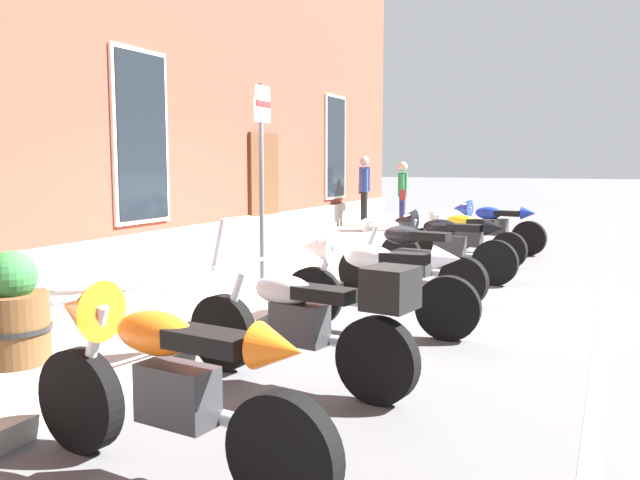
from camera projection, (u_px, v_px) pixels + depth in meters
The scene contains 14 objects.
ground_plane at pixel (338, 296), 8.79m from camera, with size 140.00×140.00×0.00m, color #4C4C4F.
sidewalk at pixel (234, 282), 9.40m from camera, with size 28.25×3.12×0.15m, color gray.
lane_stripe at pixel (603, 318), 7.51m from camera, with size 28.25×0.12×0.01m, color silver.
motorcycle_orange_sport at pixel (159, 375), 3.66m from camera, with size 0.62×2.10×1.06m.
motorcycle_silver_touring at pixel (307, 319), 5.13m from camera, with size 0.74×2.09×1.29m.
motorcycle_white_sport at pixel (371, 278), 6.83m from camera, with size 0.62×2.07×1.03m.
motorcycle_black_naked at pixel (408, 261), 8.47m from camera, with size 0.64×2.03×1.01m.
motorcycle_black_sport at pixel (441, 243), 9.84m from camera, with size 0.62×2.08×1.04m.
motorcycle_yellow_naked at pixel (465, 238), 11.38m from camera, with size 0.63×2.06×0.92m.
motorcycle_blue_sport at pixel (489, 224), 12.94m from camera, with size 0.63×2.01×1.01m.
pedestrian_striped_shirt at pixel (403, 192), 15.73m from camera, with size 0.65×0.32×1.60m.
pedestrian_blue_top at pixel (364, 187), 16.83m from camera, with size 0.59×0.44×1.74m.
parking_sign at pixel (262, 158), 8.31m from camera, with size 0.36×0.07×2.54m.
barrel_planter at pixel (13, 315), 5.29m from camera, with size 0.58×0.58×0.89m.
Camera 1 is at (-8.01, -3.26, 1.73)m, focal length 37.79 mm.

